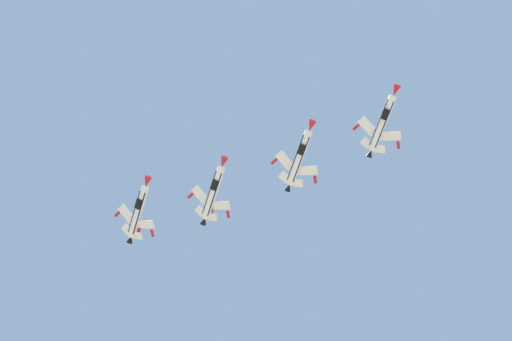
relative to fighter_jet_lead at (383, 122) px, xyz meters
name	(u,v)px	position (x,y,z in m)	size (l,w,h in m)	color
fighter_jet_lead	(383,122)	(0.00, 0.00, 0.00)	(12.99, 11.98, 5.12)	white
fighter_jet_left_wing	(300,157)	(-18.00, -2.91, -1.89)	(12.99, 12.04, 4.98)	white
fighter_jet_right_wing	(214,192)	(-37.53, -5.13, -0.65)	(12.99, 11.96, 5.15)	white
fighter_jet_left_outer	(139,211)	(-53.69, -9.60, -0.17)	(12.99, 11.92, 5.24)	white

